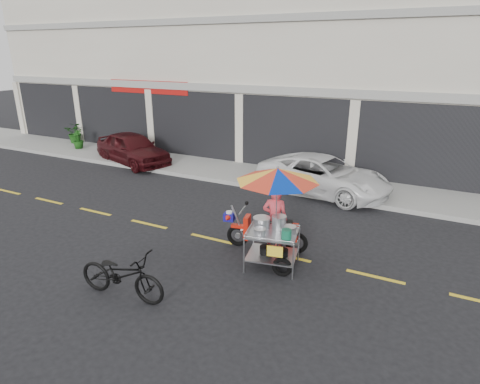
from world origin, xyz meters
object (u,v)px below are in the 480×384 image
at_px(maroon_sedan, 133,148).
at_px(near_bicycle, 122,275).
at_px(white_pickup, 323,175).
at_px(food_vendor_rig, 275,201).

xyz_separation_m(maroon_sedan, near_bicycle, (6.39, -7.65, -0.17)).
bearing_deg(near_bicycle, white_pickup, -17.60).
relative_size(maroon_sedan, near_bicycle, 2.09).
xyz_separation_m(white_pickup, food_vendor_rig, (0.28, -4.98, 0.82)).
height_order(maroon_sedan, white_pickup, maroon_sedan).
bearing_deg(near_bicycle, food_vendor_rig, -41.84).
relative_size(maroon_sedan, white_pickup, 0.88).
height_order(white_pickup, near_bicycle, white_pickup).
height_order(maroon_sedan, food_vendor_rig, food_vendor_rig).
relative_size(near_bicycle, food_vendor_rig, 0.74).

